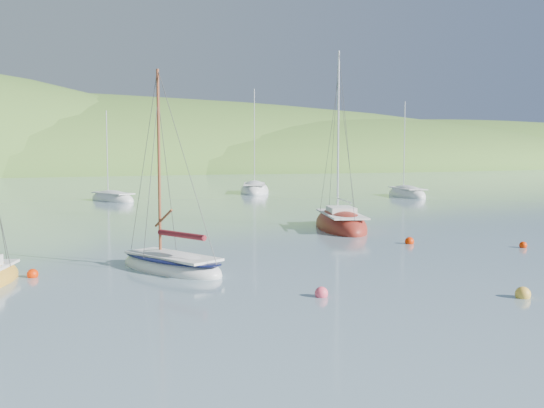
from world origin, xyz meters
name	(u,v)px	position (x,y,z in m)	size (l,w,h in m)	color
ground	(416,302)	(0.00, 0.00, 0.00)	(700.00, 700.00, 0.00)	#72949E
daysailer_white	(171,265)	(-5.59, 8.63, 0.21)	(4.14, 6.08, 8.79)	silver
sloop_red	(340,225)	(7.98, 17.38, 0.23)	(5.55, 8.77, 12.27)	maroon
distant_sloop_a	(112,199)	(-0.71, 46.90, 0.17)	(4.61, 7.38, 9.93)	silver
distant_sloop_b	(254,191)	(17.47, 52.41, 0.22)	(7.04, 10.27, 13.86)	silver
distant_sloop_d	(407,195)	(30.28, 39.24, 0.19)	(4.92, 8.55, 11.54)	silver
mooring_buoys	(380,267)	(2.15, 4.96, 0.12)	(23.45, 11.83, 0.50)	gold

